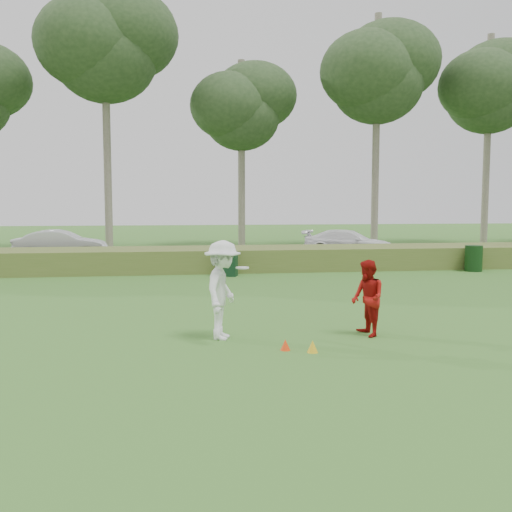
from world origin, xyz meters
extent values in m
plane|color=#316A23|center=(0.00, 0.00, 0.00)|extent=(120.00, 120.00, 0.00)
cube|color=#516528|center=(0.00, 12.00, 0.45)|extent=(80.00, 3.00, 0.90)
cube|color=#2D2D2D|center=(0.00, 17.00, 0.03)|extent=(80.00, 6.00, 0.06)
cylinder|color=#7B6E5E|center=(-6.00, 23.00, 7.75)|extent=(0.44, 0.44, 15.50)
ellipsoid|color=#273F1F|center=(-6.00, 23.00, 11.62)|extent=(7.80, 7.80, 6.60)
cylinder|color=#7B6E5E|center=(2.00, 24.50, 5.75)|extent=(0.44, 0.44, 11.50)
ellipsoid|color=#273F1F|center=(2.00, 24.50, 8.62)|extent=(6.24, 6.24, 5.28)
cylinder|color=#7B6E5E|center=(10.00, 22.50, 7.00)|extent=(0.44, 0.44, 14.00)
ellipsoid|color=#273F1F|center=(10.00, 22.50, 10.50)|extent=(7.28, 7.28, 6.16)
cylinder|color=#7B6E5E|center=(18.00, 23.80, 6.75)|extent=(0.44, 0.44, 13.50)
ellipsoid|color=#273F1F|center=(18.00, 23.80, 10.12)|extent=(7.02, 7.02, 5.94)
imported|color=white|center=(-1.24, 0.05, 1.00)|extent=(1.11, 1.45, 1.99)
cylinder|color=white|center=(-0.84, 0.05, 1.44)|extent=(0.27, 0.27, 0.03)
imported|color=#A2100D|center=(1.73, -0.11, 0.79)|extent=(0.68, 0.83, 1.57)
cone|color=#FF3C0D|center=(-0.16, -1.01, 0.10)|extent=(0.19, 0.19, 0.21)
cone|color=yellow|center=(0.30, -1.24, 0.11)|extent=(0.21, 0.21, 0.23)
cube|color=black|center=(-0.25, 9.92, 0.45)|extent=(0.83, 0.66, 0.91)
cylinder|color=black|center=(9.70, 10.07, 0.52)|extent=(0.90, 0.90, 1.03)
imported|color=silver|center=(-7.53, 16.71, 0.76)|extent=(4.28, 1.56, 1.40)
imported|color=white|center=(6.49, 16.42, 0.72)|extent=(4.93, 3.55, 1.33)
camera|label=1|loc=(-2.17, -11.24, 2.74)|focal=40.00mm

